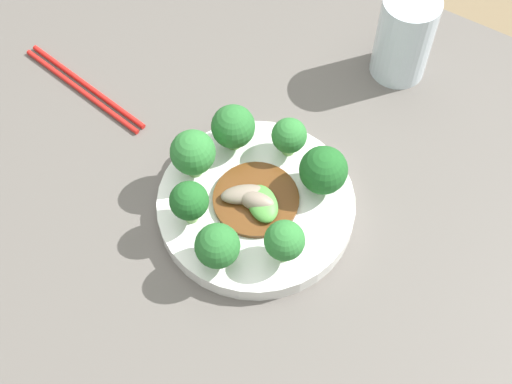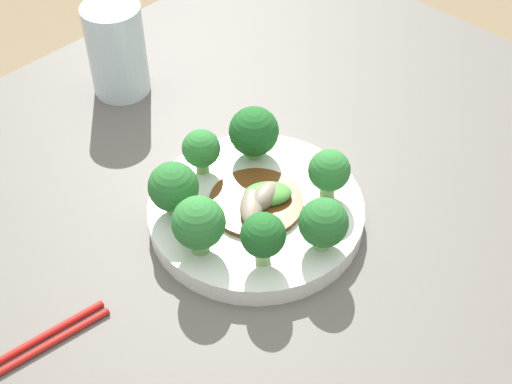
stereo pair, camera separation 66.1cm
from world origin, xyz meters
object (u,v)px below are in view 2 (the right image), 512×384
(broccoli_north, at_px, (323,223))
(drinking_glass, at_px, (117,50))
(broccoli_northwest, at_px, (329,171))
(chopsticks, at_px, (2,365))
(plate, at_px, (256,212))
(broccoli_southwest, at_px, (254,132))
(stirfry_center, at_px, (259,200))
(broccoli_east, at_px, (199,224))
(broccoli_south, at_px, (201,149))
(broccoli_northeast, at_px, (263,236))
(broccoli_southeast, at_px, (173,187))

(broccoli_north, bearing_deg, drinking_glass, -96.12)
(broccoli_northwest, height_order, broccoli_north, same)
(drinking_glass, bearing_deg, chopsticks, 36.68)
(plate, xyz_separation_m, broccoli_northwest, (-0.07, 0.05, 0.05))
(broccoli_southwest, bearing_deg, stirfry_center, 48.26)
(drinking_glass, bearing_deg, broccoli_southwest, 92.39)
(broccoli_east, height_order, drinking_glass, drinking_glass)
(broccoli_east, bearing_deg, chopsticks, -11.26)
(broccoli_east, height_order, broccoli_south, broccoli_east)
(plate, height_order, drinking_glass, drinking_glass)
(plate, xyz_separation_m, chopsticks, (0.31, -0.04, -0.01))
(broccoli_northeast, height_order, broccoli_north, broccoli_northeast)
(broccoli_north, bearing_deg, broccoli_southwest, -109.17)
(broccoli_north, relative_size, drinking_glass, 0.48)
(broccoli_south, height_order, broccoli_north, broccoli_north)
(broccoli_southeast, distance_m, broccoli_east, 0.06)
(stirfry_center, xyz_separation_m, drinking_glass, (-0.05, -0.31, 0.03))
(broccoli_northwest, bearing_deg, broccoli_east, -15.84)
(broccoli_southeast, xyz_separation_m, drinking_glass, (-0.12, -0.25, 0.00))
(broccoli_southeast, relative_size, broccoli_south, 1.15)
(broccoli_northwest, relative_size, broccoli_south, 1.10)
(chopsticks, bearing_deg, plate, 172.55)
(drinking_glass, distance_m, chopsticks, 0.45)
(broccoli_northeast, bearing_deg, broccoli_east, -59.36)
(broccoli_south, relative_size, drinking_glass, 0.44)
(broccoli_northeast, distance_m, chopsticks, 0.28)
(broccoli_south, distance_m, broccoli_north, 0.18)
(stirfry_center, bearing_deg, broccoli_northwest, 146.14)
(broccoli_southwest, xyz_separation_m, broccoli_east, (0.15, 0.06, 0.00))
(broccoli_northwest, distance_m, broccoli_north, 0.08)
(broccoli_east, distance_m, chopsticks, 0.23)
(broccoli_southwest, height_order, broccoli_south, broccoli_southwest)
(plate, relative_size, stirfry_center, 2.30)
(broccoli_southeast, relative_size, drinking_glass, 0.51)
(broccoli_south, bearing_deg, broccoli_southwest, 158.58)
(plate, distance_m, broccoli_northeast, 0.10)
(broccoli_northwest, xyz_separation_m, broccoli_north, (0.06, 0.04, -0.00))
(broccoli_north, bearing_deg, stirfry_center, -87.47)
(stirfry_center, bearing_deg, broccoli_north, 92.53)
(broccoli_south, bearing_deg, drinking_glass, -103.14)
(broccoli_south, bearing_deg, chopsticks, 8.25)
(plate, relative_size, chopsticks, 1.10)
(broccoli_northwest, distance_m, broccoli_east, 0.16)
(broccoli_southeast, bearing_deg, plate, 140.19)
(broccoli_south, height_order, broccoli_northeast, broccoli_northeast)
(plate, relative_size, broccoli_northeast, 3.83)
(plate, relative_size, drinking_glass, 1.91)
(broccoli_southwest, xyz_separation_m, broccoli_north, (0.05, 0.15, -0.00))
(chopsticks, bearing_deg, broccoli_southwest, -176.89)
(plate, xyz_separation_m, broccoli_east, (0.09, 0.00, 0.05))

